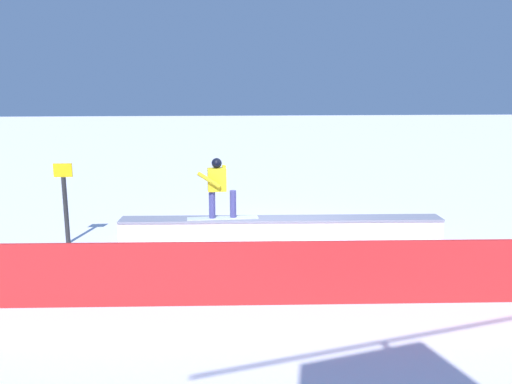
# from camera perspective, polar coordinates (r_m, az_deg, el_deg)

# --- Properties ---
(ground_plane) EXTENTS (120.00, 120.00, 0.00)m
(ground_plane) POSITION_cam_1_polar(r_m,az_deg,el_deg) (11.28, 2.88, -5.93)
(ground_plane) COLOR white
(grind_box) EXTENTS (7.14, 0.96, 0.61)m
(grind_box) POSITION_cam_1_polar(r_m,az_deg,el_deg) (11.20, 2.89, -4.59)
(grind_box) COLOR white
(grind_box) RESTS_ON ground_plane
(snowboarder) EXTENTS (1.57, 0.45, 1.34)m
(snowboarder) POSITION_cam_1_polar(r_m,az_deg,el_deg) (10.93, -4.29, 0.66)
(snowboarder) COLOR silver
(snowboarder) RESTS_ON grind_box
(safety_fence) EXTENTS (10.91, 0.68, 1.05)m
(safety_fence) POSITION_cam_1_polar(r_m,az_deg,el_deg) (8.10, 6.02, -9.15)
(safety_fence) COLOR red
(safety_fence) RESTS_ON ground_plane
(trail_marker) EXTENTS (0.40, 0.10, 1.81)m
(trail_marker) POSITION_cam_1_polar(r_m,az_deg,el_deg) (11.88, -20.88, -0.94)
(trail_marker) COLOR #262628
(trail_marker) RESTS_ON ground_plane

